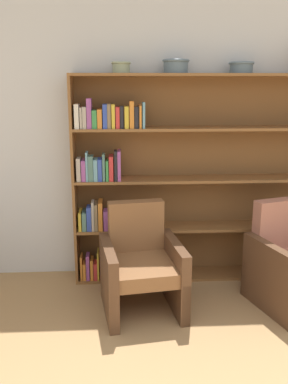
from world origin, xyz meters
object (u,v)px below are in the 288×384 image
object	(u,v)px
armchair_leather	(141,265)
bowl_brass	(176,65)
bowl_stoneware	(241,67)
bookshelf	(184,180)
bowl_terracotta	(121,67)

from	to	relation	value
armchair_leather	bowl_brass	bearing A→B (deg)	-128.49
bowl_brass	bowl_stoneware	distance (m)	0.59
bookshelf	bowl_brass	distance (m)	1.05
bookshelf	bowl_brass	size ratio (longest dim) A/B	10.54
bowl_terracotta	armchair_leather	bearing A→B (deg)	-76.30
bowl_stoneware	armchair_leather	bearing A→B (deg)	-147.84
bookshelf	bowl_stoneware	bearing A→B (deg)	-3.01
bowl_brass	armchair_leather	xyz separation A→B (m)	(-0.34, -0.58, -1.64)
bookshelf	bowl_stoneware	world-z (taller)	bowl_stoneware
bowl_stoneware	armchair_leather	world-z (taller)	bowl_stoneware
bowl_brass	bowl_stoneware	xyz separation A→B (m)	(0.59, -0.00, -0.01)
bookshelf	bowl_terracotta	xyz separation A→B (m)	(-0.59, -0.03, 1.03)
bookshelf	bowl_brass	xyz separation A→B (m)	(-0.10, -0.03, 1.05)
bookshelf	armchair_leather	size ratio (longest dim) A/B	2.89
bookshelf	bowl_stoneware	size ratio (longest dim) A/B	11.19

